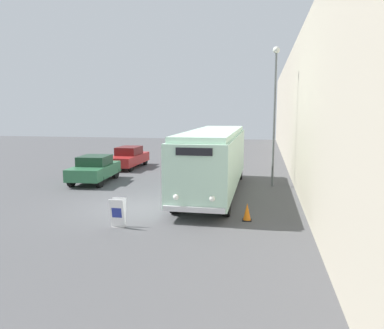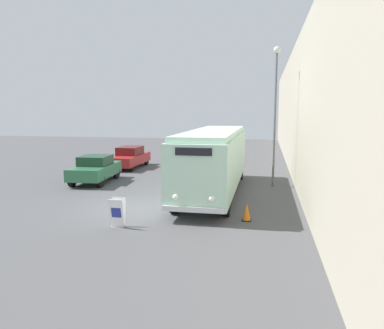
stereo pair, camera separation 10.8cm
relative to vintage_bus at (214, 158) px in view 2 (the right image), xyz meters
name	(u,v)px [view 2 (the right image)]	position (x,y,z in m)	size (l,w,h in m)	color
ground_plane	(131,208)	(-3.12, -3.64, -1.80)	(80.00, 80.00, 0.00)	#4C4C4F
building_wall_right	(295,111)	(4.31, 6.36, 2.33)	(0.30, 60.00, 8.27)	#B2A893
vintage_bus	(214,158)	(0.00, 0.00, 0.00)	(2.44, 11.08, 3.20)	black
sign_board	(117,213)	(-2.65, -6.23, -1.29)	(0.53, 0.39, 1.05)	gray
streetlamp	(275,99)	(2.98, 2.36, 2.97)	(0.36, 0.36, 7.53)	#595E60
parked_car_near	(95,169)	(-7.21, 1.52, -1.00)	(2.17, 4.26, 1.56)	black
parked_car_mid	(130,157)	(-7.25, 7.29, -1.04)	(1.74, 4.63, 1.54)	black
traffic_cone	(247,212)	(1.89, -4.56, -1.47)	(0.36, 0.36, 0.68)	black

